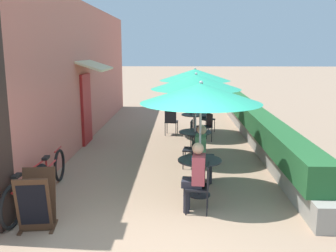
{
  "coord_description": "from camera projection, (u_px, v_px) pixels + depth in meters",
  "views": [
    {
      "loc": [
        0.44,
        -4.95,
        2.8
      ],
      "look_at": [
        0.15,
        3.86,
        1.0
      ],
      "focal_mm": 40.0,
      "sensor_mm": 36.0,
      "label": 1
    }
  ],
  "objects": [
    {
      "name": "patio_umbrella_near",
      "position": [
        201.0,
        93.0,
        6.94
      ],
      "size": [
        2.28,
        2.28,
        2.24
      ],
      "color": "#B7B7BC",
      "rests_on": "ground_plane"
    },
    {
      "name": "seated_patron_near_right",
      "position": [
        195.0,
        174.0,
        6.47
      ],
      "size": [
        0.43,
        0.36,
        1.25
      ],
      "rotation": [
        0.0,
        0.0,
        7.75
      ],
      "color": "#23232D",
      "rests_on": "ground_plane"
    },
    {
      "name": "cafe_facade_wall",
      "position": [
        84.0,
        73.0,
        11.59
      ],
      "size": [
        0.98,
        13.56,
        4.2
      ],
      "color": "#C66B5B",
      "rests_on": "ground_plane"
    },
    {
      "name": "patio_umbrella_mid",
      "position": [
        196.0,
        82.0,
        9.4
      ],
      "size": [
        2.28,
        2.28,
        2.24
      ],
      "color": "#B7B7BC",
      "rests_on": "ground_plane"
    },
    {
      "name": "patio_umbrella_far",
      "position": [
        195.0,
        75.0,
        12.0
      ],
      "size": [
        2.28,
        2.28,
        2.24
      ],
      "color": "#B7B7BC",
      "rests_on": "ground_plane"
    },
    {
      "name": "cafe_chair_far_back",
      "position": [
        206.0,
        117.0,
        12.92
      ],
      "size": [
        0.56,
        0.56,
        0.87
      ],
      "rotation": [
        0.0,
        0.0,
        10.32
      ],
      "color": "black",
      "rests_on": "ground_plane"
    },
    {
      "name": "patio_table_near",
      "position": [
        200.0,
        168.0,
        7.24
      ],
      "size": [
        0.85,
        0.85,
        0.72
      ],
      "color": "#28282D",
      "rests_on": "ground_plane"
    },
    {
      "name": "cafe_chair_mid_left",
      "position": [
        195.0,
        133.0,
        10.45
      ],
      "size": [
        0.45,
        0.45,
        0.87
      ],
      "rotation": [
        0.0,
        0.0,
        4.57
      ],
      "color": "black",
      "rests_on": "ground_plane"
    },
    {
      "name": "coffee_cup_mid",
      "position": [
        196.0,
        129.0,
        9.74
      ],
      "size": [
        0.07,
        0.07,
        0.09
      ],
      "color": "#B73D3D",
      "rests_on": "patio_table_mid"
    },
    {
      "name": "coffee_cup_near",
      "position": [
        193.0,
        159.0,
        7.12
      ],
      "size": [
        0.07,
        0.07,
        0.09
      ],
      "color": "teal",
      "rests_on": "patio_table_near"
    },
    {
      "name": "coffee_cup_far",
      "position": [
        191.0,
        112.0,
        12.37
      ],
      "size": [
        0.07,
        0.07,
        0.09
      ],
      "color": "#232328",
      "rests_on": "patio_table_far"
    },
    {
      "name": "cafe_chair_far_left",
      "position": [
        171.0,
        120.0,
        12.36
      ],
      "size": [
        0.45,
        0.45,
        0.87
      ],
      "rotation": [
        0.0,
        0.0,
        6.13
      ],
      "color": "black",
      "rests_on": "ground_plane"
    },
    {
      "name": "planter_hedge",
      "position": [
        253.0,
        123.0,
        11.77
      ],
      "size": [
        0.6,
        12.56,
        1.01
      ],
      "color": "gray",
      "rests_on": "ground_plane"
    },
    {
      "name": "cafe_chair_near_right",
      "position": [
        202.0,
        184.0,
        6.49
      ],
      "size": [
        0.44,
        0.44,
        0.87
      ],
      "rotation": [
        0.0,
        0.0,
        7.75
      ],
      "color": "black",
      "rests_on": "ground_plane"
    },
    {
      "name": "patio_table_mid",
      "position": [
        195.0,
        138.0,
        9.7
      ],
      "size": [
        0.85,
        0.85,
        0.72
      ],
      "color": "#28282D",
      "rests_on": "ground_plane"
    },
    {
      "name": "cafe_chair_near_left",
      "position": [
        198.0,
        159.0,
        7.99
      ],
      "size": [
        0.44,
        0.44,
        0.87
      ],
      "rotation": [
        0.0,
        0.0,
        4.61
      ],
      "color": "black",
      "rests_on": "ground_plane"
    },
    {
      "name": "patio_table_far",
      "position": [
        194.0,
        120.0,
        12.29
      ],
      "size": [
        0.85,
        0.85,
        0.72
      ],
      "color": "#28282D",
      "rests_on": "ground_plane"
    },
    {
      "name": "ground_plane",
      "position": [
        149.0,
        247.0,
        5.42
      ],
      "size": [
        120.0,
        120.0,
        0.0
      ],
      "primitive_type": "plane",
      "color": "#9E7F66"
    },
    {
      "name": "cafe_chair_mid_right",
      "position": [
        195.0,
        147.0,
        8.95
      ],
      "size": [
        0.45,
        0.45,
        0.87
      ],
      "rotation": [
        0.0,
        0.0,
        7.71
      ],
      "color": "black",
      "rests_on": "ground_plane"
    },
    {
      "name": "menu_board",
      "position": [
        36.0,
        201.0,
        5.9
      ],
      "size": [
        0.6,
        0.7,
        0.93
      ],
      "rotation": [
        0.0,
        0.0,
        0.14
      ],
      "color": "#422819",
      "rests_on": "ground_plane"
    },
    {
      "name": "seated_patron_near_left",
      "position": [
        203.0,
        151.0,
        7.95
      ],
      "size": [
        0.43,
        0.36,
        1.25
      ],
      "rotation": [
        0.0,
        0.0,
        4.61
      ],
      "color": "#23232D",
      "rests_on": "ground_plane"
    },
    {
      "name": "bicycle_second",
      "position": [
        52.0,
        173.0,
        7.54
      ],
      "size": [
        0.14,
        1.81,
        0.79
      ],
      "rotation": [
        0.0,
        0.0,
        0.04
      ],
      "color": "black",
      "rests_on": "ground_plane"
    },
    {
      "name": "bicycle_leaning",
      "position": [
        27.0,
        193.0,
        6.46
      ],
      "size": [
        0.16,
        1.83,
        0.81
      ],
      "rotation": [
        0.0,
        0.0,
        -0.05
      ],
      "color": "black",
      "rests_on": "ground_plane"
    },
    {
      "name": "cafe_chair_far_right",
      "position": [
        206.0,
        125.0,
        11.62
      ],
      "size": [
        0.52,
        0.52,
        0.87
      ],
      "rotation": [
        0.0,
        0.0,
        8.23
      ],
      "color": "black",
      "rests_on": "ground_plane"
    }
  ]
}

